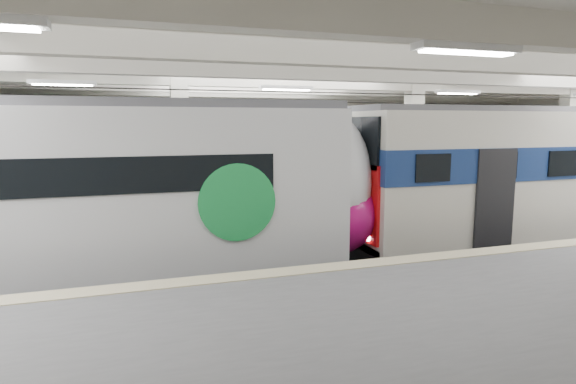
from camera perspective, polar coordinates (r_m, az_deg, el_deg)
name	(u,v)px	position (r m, az deg, el deg)	size (l,w,h in m)	color
station_hall	(338,153)	(10.94, 5.94, 4.57)	(36.00, 24.00, 5.75)	black
modern_emu	(128,198)	(11.82, -18.39, -0.67)	(13.82, 2.85, 4.46)	silver
older_rer	(546,175)	(17.14, 28.30, 1.79)	(13.30, 2.94, 4.39)	beige
far_train	(57,172)	(17.42, -25.70, 2.10)	(14.20, 3.54, 4.49)	silver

